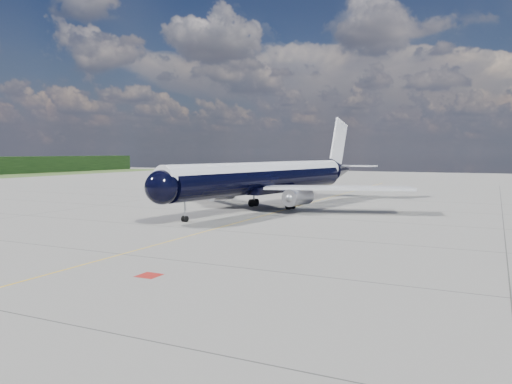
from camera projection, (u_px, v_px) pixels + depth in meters
ground at (280, 211)px, 74.51m from camera, size 320.00×320.00×0.00m
taxiway_centerline at (266, 215)px, 70.02m from camera, size 0.16×160.00×0.01m
red_marking at (149, 275)px, 35.64m from camera, size 1.60×1.60×0.01m
main_airliner at (271, 177)px, 78.57m from camera, size 43.66×53.69×15.57m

